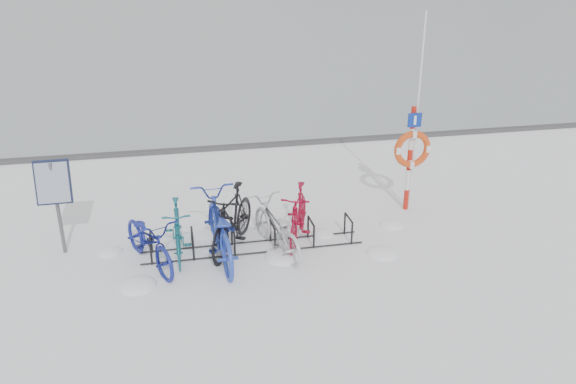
# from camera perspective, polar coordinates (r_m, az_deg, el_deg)

# --- Properties ---
(ground) EXTENTS (900.00, 900.00, 0.00)m
(ground) POSITION_cam_1_polar(r_m,az_deg,el_deg) (10.29, -3.54, -5.72)
(ground) COLOR white
(ground) RESTS_ON ground
(quay_edge) EXTENTS (400.00, 0.25, 0.10)m
(quay_edge) POSITION_cam_1_polar(r_m,az_deg,el_deg) (15.69, -6.82, 4.48)
(quay_edge) COLOR #3F3F42
(quay_edge) RESTS_ON ground
(bike_rack) EXTENTS (4.00, 0.48, 0.46)m
(bike_rack) POSITION_cam_1_polar(r_m,az_deg,el_deg) (10.21, -3.57, -4.83)
(bike_rack) COLOR black
(bike_rack) RESTS_ON ground
(info_board) EXTENTS (0.59, 0.23, 1.75)m
(info_board) POSITION_cam_1_polar(r_m,az_deg,el_deg) (10.38, -22.69, 0.41)
(info_board) COLOR #595B5E
(info_board) RESTS_ON ground
(lifebuoy_station) EXTENTS (0.77, 0.22, 4.00)m
(lifebuoy_station) POSITION_cam_1_polar(r_m,az_deg,el_deg) (11.58, 12.49, 4.27)
(lifebuoy_station) COLOR #B7190E
(lifebuoy_station) RESTS_ON ground
(bike_0) EXTENTS (1.35, 1.97, 0.98)m
(bike_0) POSITION_cam_1_polar(r_m,az_deg,el_deg) (9.84, -13.94, -4.58)
(bike_0) COLOR navy
(bike_0) RESTS_ON ground
(bike_1) EXTENTS (0.49, 1.67, 1.00)m
(bike_1) POSITION_cam_1_polar(r_m,az_deg,el_deg) (10.06, -11.17, -3.65)
(bike_1) COLOR #14606E
(bike_1) RESTS_ON ground
(bike_2) EXTENTS (0.94, 2.30, 1.18)m
(bike_2) POSITION_cam_1_polar(r_m,az_deg,el_deg) (9.80, -7.05, -3.50)
(bike_2) COLOR #2943BB
(bike_2) RESTS_ON ground
(bike_3) EXTENTS (1.39, 1.98, 1.17)m
(bike_3) POSITION_cam_1_polar(r_m,az_deg,el_deg) (10.12, -5.68, -2.59)
(bike_3) COLOR black
(bike_3) RESTS_ON ground
(bike_4) EXTENTS (1.09, 1.94, 0.97)m
(bike_4) POSITION_cam_1_polar(r_m,az_deg,el_deg) (10.00, -1.22, -3.45)
(bike_4) COLOR #B6BABF
(bike_4) RESTS_ON ground
(bike_5) EXTENTS (1.13, 1.84, 1.07)m
(bike_5) POSITION_cam_1_polar(r_m,az_deg,el_deg) (10.35, 1.04, -2.21)
(bike_5) COLOR maroon
(bike_5) RESTS_ON ground
(snow_drifts) EXTENTS (5.85, 2.10, 0.23)m
(snow_drifts) POSITION_cam_1_polar(r_m,az_deg,el_deg) (10.09, -1.76, -6.29)
(snow_drifts) COLOR white
(snow_drifts) RESTS_ON ground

